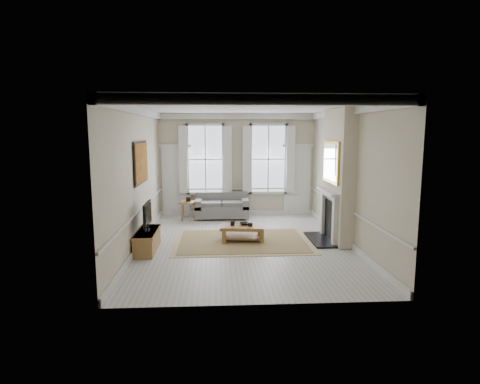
{
  "coord_description": "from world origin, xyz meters",
  "views": [
    {
      "loc": [
        -0.68,
        -9.8,
        2.81
      ],
      "look_at": [
        -0.08,
        0.53,
        1.25
      ],
      "focal_mm": 30.0,
      "sensor_mm": 36.0,
      "label": 1
    }
  ],
  "objects": [
    {
      "name": "door_right",
      "position": [
        2.05,
        3.56,
        1.15
      ],
      "size": [
        0.9,
        0.08,
        2.3
      ],
      "primitive_type": "cube",
      "color": "silver",
      "rests_on": "floor"
    },
    {
      "name": "back_wall",
      "position": [
        0.0,
        3.6,
        1.7
      ],
      "size": [
        5.2,
        0.0,
        5.2
      ],
      "primitive_type": "plane",
      "rotation": [
        1.57,
        0.0,
        0.0
      ],
      "color": "beige",
      "rests_on": "floor"
    },
    {
      "name": "bowl",
      "position": [
        0.02,
        0.34,
        0.45
      ],
      "size": [
        0.28,
        0.28,
        0.06
      ],
      "primitive_type": "imported",
      "rotation": [
        0.0,
        0.0,
        0.14
      ],
      "color": "black",
      "rests_on": "coffee_table"
    },
    {
      "name": "tv",
      "position": [
        -2.32,
        -0.45,
        0.88
      ],
      "size": [
        0.08,
        0.9,
        0.68
      ],
      "color": "black",
      "rests_on": "tv_stand"
    },
    {
      "name": "side_table",
      "position": [
        -1.59,
        2.92,
        0.49
      ],
      "size": [
        0.63,
        0.63,
        0.6
      ],
      "rotation": [
        0.0,
        0.0,
        -0.36
      ],
      "color": "brown",
      "rests_on": "floor"
    },
    {
      "name": "tv_stand",
      "position": [
        -2.34,
        -0.45,
        0.24
      ],
      "size": [
        0.44,
        1.37,
        0.49
      ],
      "primitive_type": "cube",
      "color": "brown",
      "rests_on": "floor"
    },
    {
      "name": "window_right",
      "position": [
        1.05,
        3.55,
        1.9
      ],
      "size": [
        1.26,
        0.2,
        2.2
      ],
      "primitive_type": null,
      "color": "#B2BCC6",
      "rests_on": "back_wall"
    },
    {
      "name": "coffee_table",
      "position": [
        -0.03,
        0.24,
        0.34
      ],
      "size": [
        1.18,
        0.77,
        0.42
      ],
      "rotation": [
        0.0,
        0.0,
        -0.11
      ],
      "color": "brown",
      "rests_on": "rug"
    },
    {
      "name": "sofa",
      "position": [
        -0.52,
        3.11,
        0.35
      ],
      "size": [
        1.72,
        0.84,
        0.83
      ],
      "color": "#585856",
      "rests_on": "floor"
    },
    {
      "name": "door_left",
      "position": [
        -2.05,
        3.56,
        1.15
      ],
      "size": [
        0.9,
        0.08,
        2.3
      ],
      "primitive_type": "cube",
      "color": "silver",
      "rests_on": "floor"
    },
    {
      "name": "floor",
      "position": [
        0.0,
        0.0,
        0.0
      ],
      "size": [
        7.2,
        7.2,
        0.0
      ],
      "primitive_type": "plane",
      "color": "#B7B5AD",
      "rests_on": "ground"
    },
    {
      "name": "mirror",
      "position": [
        2.21,
        0.2,
        2.05
      ],
      "size": [
        0.06,
        1.26,
        1.06
      ],
      "primitive_type": "cube",
      "color": "gold",
      "rests_on": "chimney_breast"
    },
    {
      "name": "fireplace",
      "position": [
        2.2,
        0.2,
        0.73
      ],
      "size": [
        0.21,
        1.45,
        1.33
      ],
      "color": "silver",
      "rests_on": "floor"
    },
    {
      "name": "painting",
      "position": [
        -2.56,
        0.3,
        2.05
      ],
      "size": [
        0.05,
        1.66,
        1.06
      ],
      "primitive_type": "cube",
      "color": "#B3771E",
      "rests_on": "left_wall"
    },
    {
      "name": "chimney_breast",
      "position": [
        2.43,
        0.2,
        1.7
      ],
      "size": [
        0.35,
        1.7,
        3.38
      ],
      "primitive_type": "cube",
      "color": "beige",
      "rests_on": "floor"
    },
    {
      "name": "hearth",
      "position": [
        2.0,
        0.2,
        0.03
      ],
      "size": [
        0.55,
        1.5,
        0.05
      ],
      "primitive_type": "cube",
      "color": "black",
      "rests_on": "floor"
    },
    {
      "name": "ceiling",
      "position": [
        0.0,
        0.0,
        3.4
      ],
      "size": [
        7.2,
        7.2,
        0.0
      ],
      "primitive_type": "plane",
      "rotation": [
        3.14,
        0.0,
        0.0
      ],
      "color": "white",
      "rests_on": "back_wall"
    },
    {
      "name": "rug",
      "position": [
        -0.03,
        0.24,
        0.01
      ],
      "size": [
        3.5,
        2.6,
        0.02
      ],
      "primitive_type": "cube",
      "color": "#9F8152",
      "rests_on": "floor"
    },
    {
      "name": "right_wall",
      "position": [
        2.6,
        0.0,
        1.7
      ],
      "size": [
        0.0,
        7.2,
        7.2
      ],
      "primitive_type": "plane",
      "rotation": [
        1.57,
        0.0,
        -1.57
      ],
      "color": "beige",
      "rests_on": "floor"
    },
    {
      "name": "ceramic_pot_b",
      "position": [
        0.17,
        0.19,
        0.46
      ],
      "size": [
        0.13,
        0.13,
        0.09
      ],
      "primitive_type": "cylinder",
      "color": "black",
      "rests_on": "coffee_table"
    },
    {
      "name": "ceramic_pot_a",
      "position": [
        -0.28,
        0.29,
        0.48
      ],
      "size": [
        0.12,
        0.12,
        0.12
      ],
      "primitive_type": "cylinder",
      "color": "black",
      "rests_on": "coffee_table"
    },
    {
      "name": "left_wall",
      "position": [
        -2.6,
        0.0,
        1.7
      ],
      "size": [
        0.0,
        7.2,
        7.2
      ],
      "primitive_type": "plane",
      "rotation": [
        1.57,
        0.0,
        1.57
      ],
      "color": "beige",
      "rests_on": "floor"
    },
    {
      "name": "window_left",
      "position": [
        -1.05,
        3.55,
        1.9
      ],
      "size": [
        1.26,
        0.2,
        2.2
      ],
      "primitive_type": null,
      "color": "#B2BCC6",
      "rests_on": "back_wall"
    }
  ]
}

